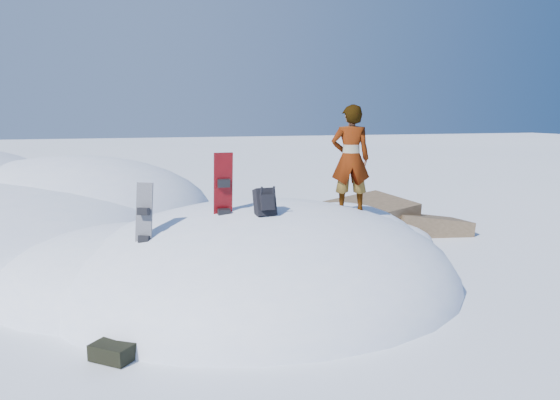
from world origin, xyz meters
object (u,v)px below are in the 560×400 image
object	(u,v)px
backpack	(265,202)
person	(350,159)
snowboard_red	(223,201)
snowboard_dark	(144,228)

from	to	relation	value
backpack	person	size ratio (longest dim) A/B	0.27
snowboard_red	snowboard_dark	bearing A→B (deg)	-168.01
snowboard_dark	person	world-z (taller)	person
snowboard_red	backpack	bearing A→B (deg)	-27.20
snowboard_dark	backpack	size ratio (longest dim) A/B	2.66
snowboard_dark	person	xyz separation A→B (m)	(3.64, 0.81, 0.86)
backpack	person	xyz separation A→B (m)	(1.81, 0.84, 0.56)
snowboard_dark	person	bearing A→B (deg)	44.64
snowboard_red	snowboard_dark	world-z (taller)	snowboard_red
snowboard_red	snowboard_dark	xyz separation A→B (m)	(-1.23, -0.27, -0.29)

